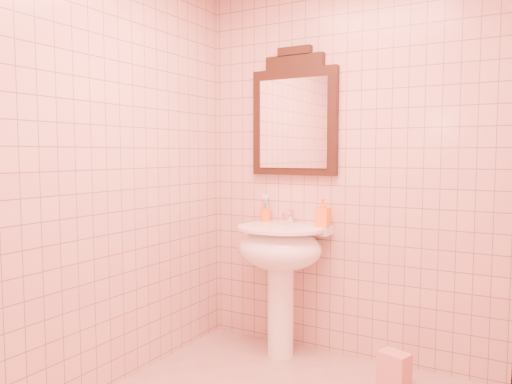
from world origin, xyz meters
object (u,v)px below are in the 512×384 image
Objects in this scene: pedestal_sink at (280,257)px; soap_dispenser at (323,213)px; mirror at (294,116)px; towel at (394,370)px; toothbrush_cup at (266,215)px.

soap_dispenser is (0.24, 0.14, 0.29)m from pedestal_sink.
mirror reaches higher than towel.
pedestal_sink reaches higher than towel.
mirror reaches higher than toothbrush_cup.
mirror reaches higher than soap_dispenser.
soap_dispenser reaches higher than towel.
soap_dispenser is 1.03m from towel.
soap_dispenser is (0.24, -0.06, -0.63)m from mirror.
soap_dispenser is at bearing 158.14° from towel.
pedestal_sink is 0.96m from towel.
pedestal_sink is at bearing -41.20° from toothbrush_cup.
pedestal_sink is 0.37m from toothbrush_cup.
toothbrush_cup is 0.45m from soap_dispenser.
towel is (0.53, -0.21, -0.85)m from soap_dispenser.
towel is at bearing -19.74° from mirror.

